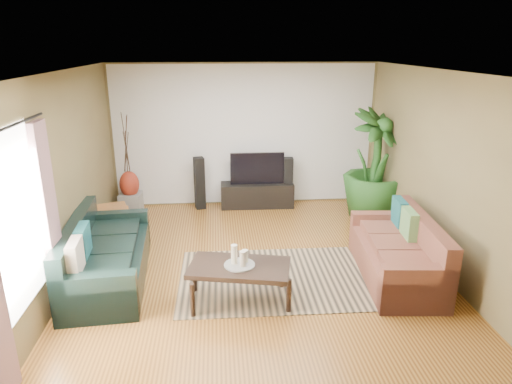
{
  "coord_description": "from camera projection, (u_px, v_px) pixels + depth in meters",
  "views": [
    {
      "loc": [
        -0.53,
        -5.83,
        3.04
      ],
      "look_at": [
        0.0,
        0.2,
        1.05
      ],
      "focal_mm": 32.0,
      "sensor_mm": 36.0,
      "label": 1
    }
  ],
  "objects": [
    {
      "name": "floor",
      "position": [
        257.0,
        266.0,
        6.51
      ],
      "size": [
        5.5,
        5.5,
        0.0
      ],
      "primitive_type": "plane",
      "color": "#9D6828",
      "rests_on": "ground"
    },
    {
      "name": "ceiling",
      "position": [
        257.0,
        71.0,
        5.66
      ],
      "size": [
        5.5,
        5.5,
        0.0
      ],
      "primitive_type": "plane",
      "rotation": [
        3.14,
        0.0,
        0.0
      ],
      "color": "white",
      "rests_on": "ground"
    },
    {
      "name": "wall_back",
      "position": [
        244.0,
        136.0,
        8.69
      ],
      "size": [
        5.0,
        0.0,
        5.0
      ],
      "primitive_type": "plane",
      "rotation": [
        1.57,
        0.0,
        0.0
      ],
      "color": "brown",
      "rests_on": "ground"
    },
    {
      "name": "wall_front",
      "position": [
        290.0,
        275.0,
        3.48
      ],
      "size": [
        5.0,
        0.0,
        5.0
      ],
      "primitive_type": "plane",
      "rotation": [
        -1.57,
        0.0,
        0.0
      ],
      "color": "brown",
      "rests_on": "ground"
    },
    {
      "name": "wall_left",
      "position": [
        64.0,
        180.0,
        5.88
      ],
      "size": [
        0.0,
        5.5,
        5.5
      ],
      "primitive_type": "plane",
      "rotation": [
        1.57,
        0.0,
        1.57
      ],
      "color": "brown",
      "rests_on": "ground"
    },
    {
      "name": "wall_right",
      "position": [
        437.0,
        171.0,
        6.29
      ],
      "size": [
        0.0,
        5.5,
        5.5
      ],
      "primitive_type": "plane",
      "rotation": [
        1.57,
        0.0,
        -1.57
      ],
      "color": "brown",
      "rests_on": "ground"
    },
    {
      "name": "backwall_panel",
      "position": [
        244.0,
        136.0,
        8.68
      ],
      "size": [
        4.9,
        0.0,
        4.9
      ],
      "primitive_type": "plane",
      "rotation": [
        1.57,
        0.0,
        0.0
      ],
      "color": "white",
      "rests_on": "ground"
    },
    {
      "name": "window_pane",
      "position": [
        14.0,
        223.0,
        4.35
      ],
      "size": [
        0.0,
        1.8,
        1.8
      ],
      "primitive_type": "plane",
      "rotation": [
        1.57,
        0.0,
        1.57
      ],
      "color": "white",
      "rests_on": "ground"
    },
    {
      "name": "curtain_far",
      "position": [
        50.0,
        218.0,
        5.14
      ],
      "size": [
        0.08,
        0.35,
        2.2
      ],
      "primitive_type": "cube",
      "color": "gray",
      "rests_on": "ground"
    },
    {
      "name": "curtain_rod",
      "position": [
        3.0,
        129.0,
        4.07
      ],
      "size": [
        0.03,
        1.9,
        0.03
      ],
      "primitive_type": "cylinder",
      "rotation": [
        1.57,
        0.0,
        0.0
      ],
      "color": "black",
      "rests_on": "ground"
    },
    {
      "name": "sofa_left",
      "position": [
        108.0,
        250.0,
        6.02
      ],
      "size": [
        1.08,
        2.23,
        0.85
      ],
      "primitive_type": "cube",
      "rotation": [
        0.0,
        0.0,
        1.64
      ],
      "color": "black",
      "rests_on": "floor"
    },
    {
      "name": "sofa_right",
      "position": [
        396.0,
        248.0,
        6.09
      ],
      "size": [
        1.03,
        1.99,
        0.85
      ],
      "primitive_type": "cube",
      "rotation": [
        0.0,
        0.0,
        -1.66
      ],
      "color": "brown",
      "rests_on": "floor"
    },
    {
      "name": "area_rug",
      "position": [
        273.0,
        278.0,
        6.16
      ],
      "size": [
        2.54,
        1.82,
        0.01
      ],
      "primitive_type": "cube",
      "rotation": [
        0.0,
        0.0,
        -0.01
      ],
      "color": "#9E845D",
      "rests_on": "floor"
    },
    {
      "name": "coffee_table",
      "position": [
        240.0,
        284.0,
        5.55
      ],
      "size": [
        1.31,
        0.89,
        0.49
      ],
      "primitive_type": "cube",
      "rotation": [
        0.0,
        0.0,
        -0.21
      ],
      "color": "black",
      "rests_on": "floor"
    },
    {
      "name": "candle_tray",
      "position": [
        239.0,
        265.0,
        5.47
      ],
      "size": [
        0.37,
        0.37,
        0.02
      ],
      "primitive_type": "cylinder",
      "color": "gray",
      "rests_on": "coffee_table"
    },
    {
      "name": "candle_tall",
      "position": [
        234.0,
        254.0,
        5.45
      ],
      "size": [
        0.08,
        0.08,
        0.24
      ],
      "primitive_type": "cylinder",
      "color": "beige",
      "rests_on": "candle_tray"
    },
    {
      "name": "candle_mid",
      "position": [
        243.0,
        259.0,
        5.4
      ],
      "size": [
        0.08,
        0.08,
        0.19
      ],
      "primitive_type": "cylinder",
      "color": "beige",
      "rests_on": "candle_tray"
    },
    {
      "name": "candle_short",
      "position": [
        245.0,
        256.0,
        5.51
      ],
      "size": [
        0.08,
        0.08,
        0.15
      ],
      "primitive_type": "cylinder",
      "color": "beige",
      "rests_on": "candle_tray"
    },
    {
      "name": "tv_stand",
      "position": [
        257.0,
        195.0,
        8.82
      ],
      "size": [
        1.4,
        0.45,
        0.46
      ],
      "primitive_type": "cube",
      "rotation": [
        0.0,
        0.0,
        -0.02
      ],
      "color": "black",
      "rests_on": "floor"
    },
    {
      "name": "television",
      "position": [
        257.0,
        168.0,
        8.65
      ],
      "size": [
        1.02,
        0.06,
        0.6
      ],
      "primitive_type": "cube",
      "color": "black",
      "rests_on": "tv_stand"
    },
    {
      "name": "speaker_left",
      "position": [
        200.0,
        183.0,
        8.64
      ],
      "size": [
        0.22,
        0.24,
        1.0
      ],
      "primitive_type": "cube",
      "rotation": [
        0.0,
        0.0,
        0.24
      ],
      "color": "black",
      "rests_on": "floor"
    },
    {
      "name": "speaker_right",
      "position": [
        288.0,
        182.0,
        8.79
      ],
      "size": [
        0.18,
        0.2,
        0.95
      ],
      "primitive_type": "cube",
      "rotation": [
        0.0,
        0.0,
        -0.06
      ],
      "color": "black",
      "rests_on": "floor"
    },
    {
      "name": "potted_plant",
      "position": [
        375.0,
        165.0,
        8.05
      ],
      "size": [
        1.54,
        1.54,
        1.95
      ],
      "primitive_type": "imported",
      "rotation": [
        0.0,
        0.0,
        0.66
      ],
      "color": "#1C4818",
      "rests_on": "floor"
    },
    {
      "name": "plant_pot",
      "position": [
        371.0,
        210.0,
        8.31
      ],
      "size": [
        0.36,
        0.36,
        0.28
      ],
      "primitive_type": "cylinder",
      "color": "black",
      "rests_on": "floor"
    },
    {
      "name": "pedestal",
      "position": [
        131.0,
        203.0,
        8.47
      ],
      "size": [
        0.4,
        0.4,
        0.39
      ],
      "primitive_type": "cube",
      "rotation": [
        0.0,
        0.0,
        -0.04
      ],
      "color": "gray",
      "rests_on": "floor"
    },
    {
      "name": "vase",
      "position": [
        129.0,
        184.0,
        8.36
      ],
      "size": [
        0.35,
        0.35,
        0.49
      ],
      "primitive_type": "ellipsoid",
      "color": "maroon",
      "rests_on": "pedestal"
    },
    {
      "name": "side_table",
      "position": [
        112.0,
        223.0,
        7.35
      ],
      "size": [
        0.63,
        0.63,
        0.53
      ],
      "primitive_type": "cube",
      "rotation": [
        0.0,
        0.0,
        0.31
      ],
      "color": "#966031",
      "rests_on": "floor"
    }
  ]
}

